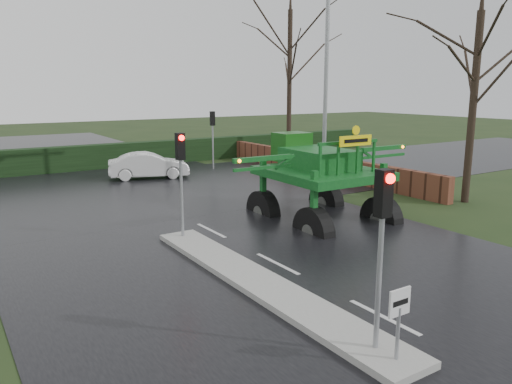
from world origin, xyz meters
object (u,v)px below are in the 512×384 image
street_light_right (321,65)px  traffic_signal_near (382,222)px  keep_left_sign (399,313)px  white_sedan (149,178)px  traffic_signal_mid (181,162)px  crop_sprayer (311,171)px  traffic_signal_far (213,127)px

street_light_right → traffic_signal_near: bearing=-126.1°
keep_left_sign → street_light_right: bearing=54.9°
white_sedan → traffic_signal_near: bearing=-172.4°
traffic_signal_mid → white_sedan: 12.31m
crop_sprayer → white_sedan: size_ratio=1.88×
keep_left_sign → street_light_right: 17.23m
traffic_signal_near → traffic_signal_far: same height
traffic_signal_near → crop_sprayer: size_ratio=0.43×
traffic_signal_near → street_light_right: (9.49, 13.01, 3.40)m
crop_sprayer → white_sedan: 13.14m
traffic_signal_mid → street_light_right: size_ratio=0.35×
keep_left_sign → street_light_right: street_light_right is taller
white_sedan → street_light_right: bearing=-121.9°
keep_left_sign → traffic_signal_near: 1.61m
traffic_signal_mid → white_sedan: traffic_signal_mid is taller
traffic_signal_mid → traffic_signal_far: same height
keep_left_sign → crop_sprayer: size_ratio=0.17×
keep_left_sign → traffic_signal_far: (7.80, 21.51, 1.53)m
crop_sprayer → traffic_signal_far: bearing=76.7°
keep_left_sign → white_sedan: keep_left_sign is taller
crop_sprayer → white_sedan: bearing=95.2°
traffic_signal_near → traffic_signal_mid: size_ratio=1.00×
traffic_signal_far → white_sedan: size_ratio=0.82×
crop_sprayer → white_sedan: (-0.90, 12.93, -2.15)m
traffic_signal_near → traffic_signal_mid: same height
traffic_signal_mid → street_light_right: street_light_right is taller
keep_left_sign → traffic_signal_mid: (0.00, 8.99, 1.53)m
traffic_signal_mid → crop_sprayer: size_ratio=0.43×
traffic_signal_near → white_sedan: size_ratio=0.82×
keep_left_sign → traffic_signal_mid: bearing=90.0°
street_light_right → white_sedan: bearing=131.3°
street_light_right → white_sedan: 11.15m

